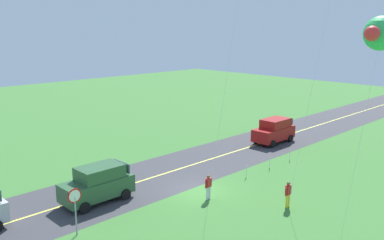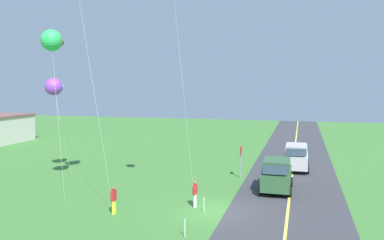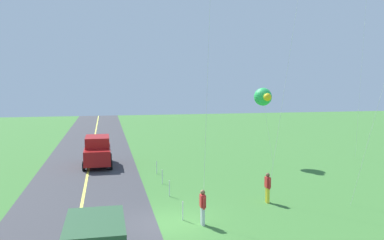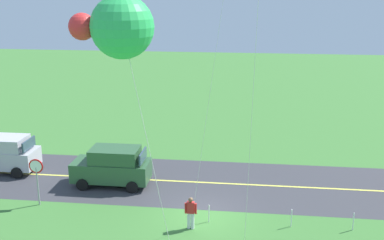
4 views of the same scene
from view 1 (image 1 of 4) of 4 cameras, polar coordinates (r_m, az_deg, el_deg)
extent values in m
cube|color=#3D7533|center=(27.70, 0.73, -9.78)|extent=(120.00, 120.00, 0.10)
cube|color=#38383D|center=(30.44, -4.65, -7.62)|extent=(120.00, 7.00, 0.00)
cube|color=#E5E04C|center=(30.44, -4.66, -7.61)|extent=(120.00, 0.16, 0.00)
cube|color=#2D5633|center=(26.37, -12.93, -9.08)|extent=(4.40, 1.90, 1.10)
cube|color=#2D5633|center=(26.16, -12.57, -7.02)|extent=(2.73, 1.75, 0.80)
cube|color=#334756|center=(25.65, -14.64, -7.53)|extent=(0.10, 1.62, 0.64)
cube|color=#334756|center=(26.99, -9.64, -6.28)|extent=(0.10, 1.62, 0.60)
cylinder|color=black|center=(25.16, -14.53, -11.61)|extent=(0.68, 0.22, 0.68)
cylinder|color=black|center=(26.71, -16.61, -10.29)|extent=(0.68, 0.22, 0.68)
cylinder|color=black|center=(26.55, -9.12, -10.05)|extent=(0.68, 0.22, 0.68)
cylinder|color=black|center=(28.02, -11.40, -8.91)|extent=(0.68, 0.22, 0.68)
cube|color=maroon|center=(39.36, 11.14, -1.81)|extent=(4.40, 1.90, 1.10)
cube|color=maroon|center=(39.35, 11.40, -0.41)|extent=(2.73, 1.75, 0.80)
cube|color=#334756|center=(38.47, 10.49, -0.66)|extent=(0.10, 1.62, 0.64)
cube|color=#334756|center=(40.67, 12.69, -0.05)|extent=(0.10, 1.62, 0.60)
cylinder|color=black|center=(37.84, 11.05, -3.25)|extent=(0.68, 0.22, 0.68)
cylinder|color=black|center=(38.90, 8.75, -2.73)|extent=(0.68, 0.22, 0.68)
cylinder|color=black|center=(40.16, 13.38, -2.45)|extent=(0.68, 0.22, 0.68)
cylinder|color=black|center=(41.16, 11.15, -1.98)|extent=(0.68, 0.22, 0.68)
cylinder|color=gray|center=(22.54, -15.68, -12.63)|extent=(0.08, 0.08, 2.10)
cylinder|color=red|center=(22.09, -15.85, -9.98)|extent=(0.76, 0.04, 0.76)
cylinder|color=white|center=(22.07, -15.82, -10.00)|extent=(0.62, 0.01, 0.62)
cylinder|color=yellow|center=(25.85, 13.12, -10.69)|extent=(0.16, 0.16, 0.82)
cylinder|color=yellow|center=(25.71, 12.90, -10.82)|extent=(0.16, 0.16, 0.82)
cube|color=red|center=(25.52, 13.09, -9.33)|extent=(0.36, 0.22, 0.56)
cylinder|color=red|center=(25.73, 13.37, -9.28)|extent=(0.10, 0.10, 0.52)
cylinder|color=red|center=(25.35, 12.78, -9.59)|extent=(0.10, 0.10, 0.52)
sphere|color=brown|center=(25.38, 13.13, -8.51)|extent=(0.22, 0.22, 0.22)
cylinder|color=silver|center=(26.33, 2.39, -9.92)|extent=(0.16, 0.16, 0.82)
cylinder|color=silver|center=(26.21, 2.12, -10.03)|extent=(0.16, 0.16, 0.82)
cube|color=red|center=(26.01, 2.27, -8.57)|extent=(0.36, 0.22, 0.56)
cylinder|color=red|center=(26.20, 2.63, -8.54)|extent=(0.10, 0.10, 0.52)
cylinder|color=red|center=(25.87, 1.90, -8.81)|extent=(0.10, 0.10, 0.52)
sphere|color=brown|center=(25.88, 2.28, -7.77)|extent=(0.22, 0.22, 0.22)
cylinder|color=silver|center=(23.28, 16.93, 7.95)|extent=(0.31, 2.61, 17.63)
cylinder|color=silver|center=(24.83, 5.17, 8.18)|extent=(2.28, 1.12, 17.21)
cylinder|color=silver|center=(20.40, 21.95, -3.56)|extent=(1.48, 1.61, 10.24)
sphere|color=green|center=(18.72, 24.56, 10.79)|extent=(1.40, 1.40, 1.40)
sphere|color=red|center=(17.88, 23.49, 10.85)|extent=(0.60, 0.60, 0.60)
cylinder|color=silver|center=(34.50, 13.30, -4.71)|extent=(0.05, 0.05, 0.90)
cylinder|color=silver|center=(32.28, 10.65, -5.78)|extent=(0.05, 0.05, 0.90)
cylinder|color=silver|center=(30.09, 7.48, -7.02)|extent=(0.05, 0.05, 0.90)
cylinder|color=silver|center=(27.27, 2.27, -9.02)|extent=(0.05, 0.05, 0.90)
camera|label=2|loc=(46.72, 16.59, 8.25)|focal=37.77mm
camera|label=3|loc=(21.17, -41.25, -1.74)|focal=37.56mm
camera|label=4|loc=(20.39, 55.47, 9.04)|focal=43.70mm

